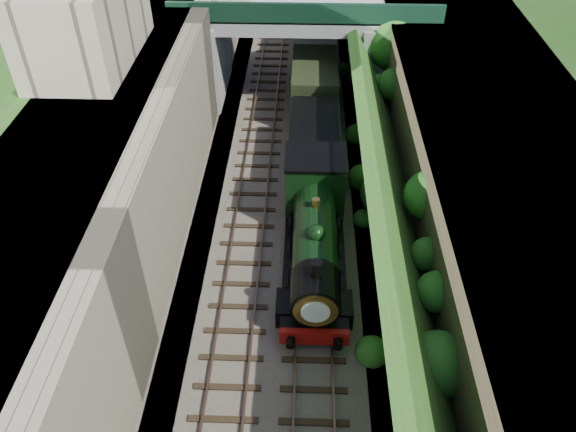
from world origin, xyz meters
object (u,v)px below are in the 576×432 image
object	(u,v)px
road_bridge	(311,38)
tender	(314,148)
locomotive	(315,233)
tree	(393,43)

from	to	relation	value
road_bridge	tender	world-z (taller)	road_bridge
locomotive	tender	bearing A→B (deg)	90.00
locomotive	tender	size ratio (longest dim) A/B	1.70
tree	tender	size ratio (longest dim) A/B	1.10
locomotive	tender	world-z (taller)	locomotive
road_bridge	tree	xyz separation A→B (m)	(4.97, -1.96, 0.57)
tree	locomotive	world-z (taller)	tree
road_bridge	tree	bearing A→B (deg)	-21.49
tender	tree	bearing A→B (deg)	56.67
tree	tender	bearing A→B (deg)	-123.33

